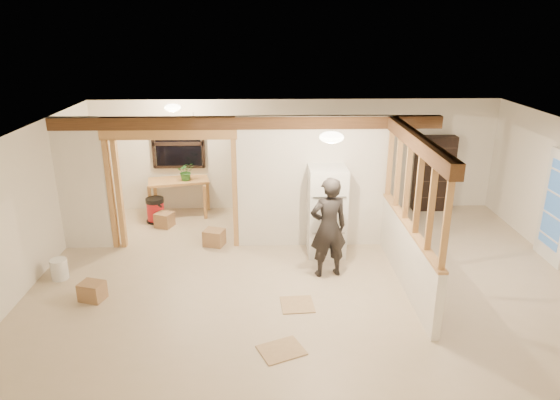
{
  "coord_description": "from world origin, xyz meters",
  "views": [
    {
      "loc": [
        -0.66,
        -7.64,
        4.05
      ],
      "look_at": [
        -0.43,
        0.4,
        1.19
      ],
      "focal_mm": 32.0,
      "sensor_mm": 36.0,
      "label": 1
    }
  ],
  "objects_px": {
    "refrigerator": "(327,211)",
    "bookshelf": "(434,173)",
    "woman": "(328,228)",
    "work_table": "(180,197)",
    "shop_vac": "(156,210)"
  },
  "relations": [
    {
      "from": "refrigerator",
      "to": "bookshelf",
      "type": "bearing_deg",
      "value": 39.7
    },
    {
      "from": "woman",
      "to": "bookshelf",
      "type": "xyz_separation_m",
      "value": [
        2.76,
        3.1,
        -0.01
      ]
    },
    {
      "from": "bookshelf",
      "to": "work_table",
      "type": "bearing_deg",
      "value": -178.39
    },
    {
      "from": "woman",
      "to": "shop_vac",
      "type": "bearing_deg",
      "value": -48.47
    },
    {
      "from": "refrigerator",
      "to": "shop_vac",
      "type": "relative_size",
      "value": 3.01
    },
    {
      "from": "woman",
      "to": "shop_vac",
      "type": "relative_size",
      "value": 3.17
    },
    {
      "from": "bookshelf",
      "to": "shop_vac",
      "type": "bearing_deg",
      "value": -174.42
    },
    {
      "from": "work_table",
      "to": "shop_vac",
      "type": "relative_size",
      "value": 2.37
    },
    {
      "from": "refrigerator",
      "to": "woman",
      "type": "distance_m",
      "value": 0.88
    },
    {
      "from": "refrigerator",
      "to": "woman",
      "type": "height_order",
      "value": "woman"
    },
    {
      "from": "shop_vac",
      "to": "bookshelf",
      "type": "bearing_deg",
      "value": 5.58
    },
    {
      "from": "refrigerator",
      "to": "shop_vac",
      "type": "xyz_separation_m",
      "value": [
        -3.48,
        1.62,
        -0.55
      ]
    },
    {
      "from": "shop_vac",
      "to": "bookshelf",
      "type": "xyz_separation_m",
      "value": [
        6.16,
        0.6,
        0.58
      ]
    },
    {
      "from": "work_table",
      "to": "shop_vac",
      "type": "xyz_separation_m",
      "value": [
        -0.45,
        -0.44,
        -0.13
      ]
    },
    {
      "from": "woman",
      "to": "work_table",
      "type": "height_order",
      "value": "woman"
    }
  ]
}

